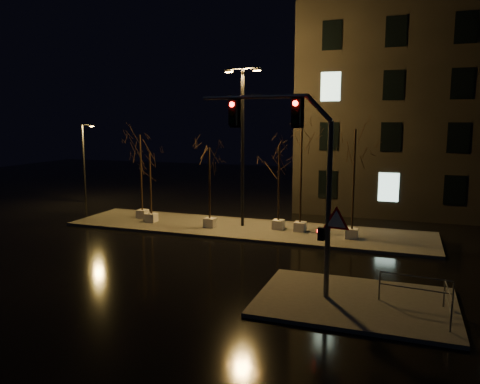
% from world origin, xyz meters
% --- Properties ---
extents(ground, '(90.00, 90.00, 0.00)m').
position_xyz_m(ground, '(0.00, 0.00, 0.00)').
color(ground, black).
rests_on(ground, ground).
extents(median, '(22.00, 5.00, 0.15)m').
position_xyz_m(median, '(0.00, 6.00, 0.07)').
color(median, '#46443F').
rests_on(median, ground).
extents(sidewalk_corner, '(7.00, 5.00, 0.15)m').
position_xyz_m(sidewalk_corner, '(7.50, -3.50, 0.07)').
color(sidewalk_corner, '#46443F').
rests_on(sidewalk_corner, ground).
extents(tree_0, '(1.80, 1.80, 5.65)m').
position_xyz_m(tree_0, '(-7.34, 6.42, 4.44)').
color(tree_0, silver).
rests_on(tree_0, median).
extents(tree_1, '(1.80, 1.80, 4.52)m').
position_xyz_m(tree_1, '(-6.16, 5.55, 3.58)').
color(tree_1, silver).
rests_on(tree_1, median).
extents(tree_2, '(1.80, 1.80, 4.94)m').
position_xyz_m(tree_2, '(-2.05, 5.43, 3.90)').
color(tree_2, silver).
rests_on(tree_2, median).
extents(tree_3, '(1.80, 1.80, 5.14)m').
position_xyz_m(tree_3, '(2.00, 6.34, 4.05)').
color(tree_3, silver).
rests_on(tree_3, median).
extents(tree_4, '(1.80, 1.80, 6.08)m').
position_xyz_m(tree_4, '(3.34, 6.22, 4.76)').
color(tree_4, silver).
rests_on(tree_4, median).
extents(tree_5, '(1.80, 1.80, 6.12)m').
position_xyz_m(tree_5, '(6.38, 5.53, 4.80)').
color(tree_5, silver).
rests_on(tree_5, median).
extents(traffic_signal_mast, '(6.00, 0.93, 7.38)m').
position_xyz_m(traffic_signal_mast, '(5.26, -3.38, 5.00)').
color(traffic_signal_mast, '#575A5E').
rests_on(traffic_signal_mast, sidewalk_corner).
extents(streetlight_main, '(2.37, 0.65, 9.49)m').
position_xyz_m(streetlight_main, '(-0.31, 6.47, 5.62)').
color(streetlight_main, black).
rests_on(streetlight_main, median).
extents(streetlight_far, '(1.23, 0.24, 6.27)m').
position_xyz_m(streetlight_far, '(-15.34, 11.02, 3.45)').
color(streetlight_far, black).
rests_on(streetlight_far, ground).
extents(guard_rail_a, '(2.47, 0.31, 1.07)m').
position_xyz_m(guard_rail_a, '(9.52, -3.29, 0.85)').
color(guard_rail_a, '#575A5E').
rests_on(guard_rail_a, sidewalk_corner).
extents(guard_rail_b, '(0.11, 2.12, 1.00)m').
position_xyz_m(guard_rail_b, '(10.50, -4.15, 0.80)').
color(guard_rail_b, '#575A5E').
rests_on(guard_rail_b, sidewalk_corner).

